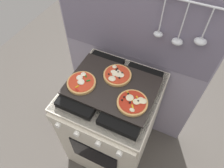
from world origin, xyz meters
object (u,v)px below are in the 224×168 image
at_px(pizza_right, 133,102).
at_px(pizza_center, 117,75).
at_px(pizza_left, 81,82).
at_px(baking_tray, 112,86).
at_px(stove, 112,122).

distance_m(pizza_right, pizza_center, 0.22).
bearing_deg(pizza_left, pizza_center, 40.63).
bearing_deg(baking_tray, pizza_left, -158.08).
relative_size(stove, pizza_right, 5.05).
distance_m(baking_tray, pizza_left, 0.19).
bearing_deg(pizza_center, pizza_right, -42.28).
xyz_separation_m(stove, pizza_left, (-0.18, -0.07, 0.48)).
xyz_separation_m(pizza_left, pizza_right, (0.34, -0.00, 0.00)).
relative_size(pizza_right, pizza_center, 1.00).
bearing_deg(stove, pizza_right, -23.16).
bearing_deg(pizza_center, stove, -89.22).
distance_m(pizza_left, pizza_right, 0.34).
xyz_separation_m(pizza_left, pizza_center, (0.17, 0.15, 0.00)).
distance_m(baking_tray, pizza_center, 0.08).
bearing_deg(stove, pizza_left, -158.54).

